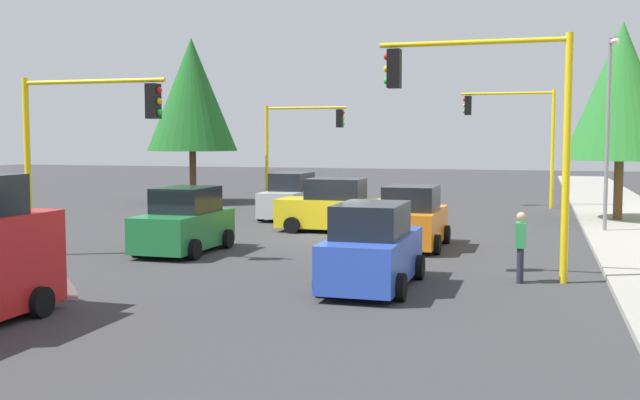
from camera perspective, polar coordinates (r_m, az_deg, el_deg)
The scene contains 16 objects.
ground_plane at distance 25.72m, azimuth 0.71°, elevation -2.98°, with size 120.00×120.00×0.00m, color #353538.
sidewalk_kerb at distance 29.95m, azimuth 23.23°, elevation -2.13°, with size 80.00×4.00×0.15m, color gray.
lane_arrow_near at distance 16.71m, azimuth -20.52°, elevation -7.46°, with size 2.40×1.10×1.10m.
traffic_signal_near_right at distance 22.37m, azimuth -17.68°, elevation 5.15°, with size 0.36×4.59×5.20m.
traffic_signal_far_left at distance 38.57m, azimuth 14.73°, elevation 5.57°, with size 0.36×4.59×5.85m.
traffic_signal_near_left at distance 18.59m, azimuth 12.92°, elevation 6.83°, with size 0.36×4.59×5.91m.
traffic_signal_far_right at distance 40.53m, azimuth -1.60°, elevation 5.12°, with size 0.36×4.59×5.25m.
street_lamp_curbside at distance 28.26m, azimuth 21.21°, elevation 6.23°, with size 2.15×0.28×7.00m.
tree_roadside_mid at distance 32.75m, azimuth 22.03°, elevation 7.70°, with size 4.45×4.45×8.14m.
tree_opposite_side at distance 40.75m, azimuth -9.76°, elevation 7.93°, with size 4.80×4.80×8.79m.
car_green at distance 22.96m, azimuth -10.32°, elevation -1.73°, with size 3.81×2.05×1.98m.
car_orange at distance 23.70m, azimuth 7.05°, elevation -1.49°, with size 3.92×2.08×1.98m.
car_yellow at distance 27.66m, azimuth 0.92°, elevation -0.57°, with size 2.10×3.89×1.98m.
car_blue at distance 17.28m, azimuth 4.02°, elevation -3.77°, with size 4.18×1.98×1.98m.
car_silver at distance 32.24m, azimuth -2.25°, elevation 0.18°, with size 4.12×1.95×1.98m.
pedestrian_crossing at distance 18.47m, azimuth 15.07°, elevation -3.34°, with size 0.40×0.24×1.70m.
Camera 1 is at (24.54, 6.89, 3.44)m, focal length 41.91 mm.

